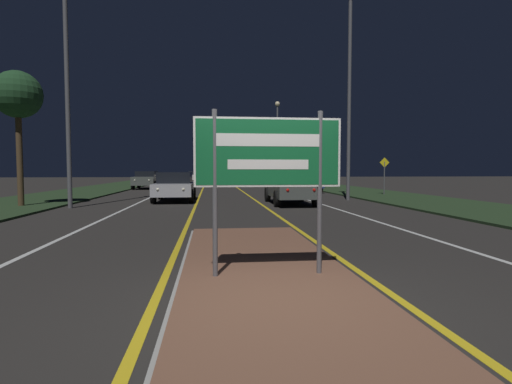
{
  "coord_description": "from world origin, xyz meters",
  "views": [
    {
      "loc": [
        -0.79,
        -4.62,
        1.58
      ],
      "look_at": [
        0.0,
        2.36,
        1.18
      ],
      "focal_mm": 28.0,
      "sensor_mm": 36.0,
      "label": 1
    }
  ],
  "objects_px": {
    "car_approaching_1": "(146,179)",
    "car_receding_2": "(274,177)",
    "streetlight_right_near": "(350,72)",
    "car_approaching_0": "(175,186)",
    "car_receding_0": "(290,187)",
    "car_receding_3": "(237,175)",
    "highway_sign": "(268,160)",
    "streetlight_left_near": "(66,24)",
    "warning_sign": "(384,172)",
    "car_receding_1": "(303,181)",
    "car_approaching_2": "(196,176)",
    "streetlight_right_far": "(277,130)"
  },
  "relations": [
    {
      "from": "car_receding_3",
      "to": "car_approaching_2",
      "type": "bearing_deg",
      "value": -133.79
    },
    {
      "from": "highway_sign",
      "to": "streetlight_right_far",
      "type": "distance_m",
      "value": 38.64
    },
    {
      "from": "car_approaching_0",
      "to": "car_approaching_1",
      "type": "xyz_separation_m",
      "value": [
        -3.46,
        13.13,
        0.01
      ]
    },
    {
      "from": "streetlight_right_near",
      "to": "car_receding_1",
      "type": "height_order",
      "value": "streetlight_right_near"
    },
    {
      "from": "car_approaching_0",
      "to": "car_approaching_2",
      "type": "xyz_separation_m",
      "value": [
        -0.03,
        28.99,
        -0.0
      ]
    },
    {
      "from": "streetlight_right_far",
      "to": "car_approaching_1",
      "type": "xyz_separation_m",
      "value": [
        -12.51,
        -9.96,
        -5.1
      ]
    },
    {
      "from": "streetlight_left_near",
      "to": "warning_sign",
      "type": "xyz_separation_m",
      "value": [
        16.12,
        6.05,
        -5.95
      ]
    },
    {
      "from": "car_approaching_1",
      "to": "car_approaching_2",
      "type": "bearing_deg",
      "value": 77.8
    },
    {
      "from": "highway_sign",
      "to": "streetlight_left_near",
      "type": "height_order",
      "value": "streetlight_left_near"
    },
    {
      "from": "streetlight_left_near",
      "to": "car_receding_3",
      "type": "relative_size",
      "value": 2.64
    },
    {
      "from": "highway_sign",
      "to": "car_receding_2",
      "type": "relative_size",
      "value": 0.53
    },
    {
      "from": "car_receding_1",
      "to": "warning_sign",
      "type": "xyz_separation_m",
      "value": [
        3.87,
        -4.73,
        0.65
      ]
    },
    {
      "from": "car_receding_2",
      "to": "highway_sign",
      "type": "bearing_deg",
      "value": -99.16
    },
    {
      "from": "car_approaching_2",
      "to": "car_receding_0",
      "type": "bearing_deg",
      "value": -80.19
    },
    {
      "from": "car_approaching_1",
      "to": "car_receding_2",
      "type": "bearing_deg",
      "value": 34.9
    },
    {
      "from": "streetlight_right_near",
      "to": "car_receding_2",
      "type": "bearing_deg",
      "value": 90.97
    },
    {
      "from": "car_receding_2",
      "to": "car_receding_3",
      "type": "bearing_deg",
      "value": 103.12
    },
    {
      "from": "streetlight_left_near",
      "to": "car_approaching_0",
      "type": "relative_size",
      "value": 2.64
    },
    {
      "from": "streetlight_left_near",
      "to": "car_receding_3",
      "type": "distance_m",
      "value": 39.55
    },
    {
      "from": "streetlight_left_near",
      "to": "car_receding_0",
      "type": "relative_size",
      "value": 2.48
    },
    {
      "from": "car_approaching_0",
      "to": "warning_sign",
      "type": "height_order",
      "value": "warning_sign"
    },
    {
      "from": "streetlight_left_near",
      "to": "car_approaching_0",
      "type": "height_order",
      "value": "streetlight_left_near"
    },
    {
      "from": "car_receding_0",
      "to": "warning_sign",
      "type": "xyz_separation_m",
      "value": [
        6.81,
        5.17,
        0.62
      ]
    },
    {
      "from": "streetlight_right_far",
      "to": "car_approaching_1",
      "type": "bearing_deg",
      "value": -141.48
    },
    {
      "from": "car_receding_0",
      "to": "car_receding_3",
      "type": "distance_m",
      "value": 37.0
    },
    {
      "from": "highway_sign",
      "to": "warning_sign",
      "type": "xyz_separation_m",
      "value": [
        9.61,
        17.55,
        -0.29
      ]
    },
    {
      "from": "car_receding_3",
      "to": "highway_sign",
      "type": "bearing_deg",
      "value": -93.2
    },
    {
      "from": "car_receding_1",
      "to": "car_receding_3",
      "type": "relative_size",
      "value": 1.12
    },
    {
      "from": "car_receding_0",
      "to": "car_receding_1",
      "type": "xyz_separation_m",
      "value": [
        2.94,
        9.9,
        -0.02
      ]
    },
    {
      "from": "car_receding_0",
      "to": "car_receding_1",
      "type": "bearing_deg",
      "value": 73.47
    },
    {
      "from": "car_receding_2",
      "to": "car_receding_1",
      "type": "bearing_deg",
      "value": -90.4
    },
    {
      "from": "car_receding_0",
      "to": "car_receding_2",
      "type": "height_order",
      "value": "car_receding_0"
    },
    {
      "from": "streetlight_left_near",
      "to": "warning_sign",
      "type": "height_order",
      "value": "streetlight_left_near"
    },
    {
      "from": "car_approaching_1",
      "to": "streetlight_left_near",
      "type": "bearing_deg",
      "value": -91.63
    },
    {
      "from": "highway_sign",
      "to": "car_approaching_1",
      "type": "bearing_deg",
      "value": 102.23
    },
    {
      "from": "streetlight_right_near",
      "to": "warning_sign",
      "type": "distance_m",
      "value": 6.93
    },
    {
      "from": "car_receding_3",
      "to": "car_approaching_0",
      "type": "xyz_separation_m",
      "value": [
        -5.35,
        -34.61,
        -0.04
      ]
    },
    {
      "from": "car_receding_2",
      "to": "warning_sign",
      "type": "distance_m",
      "value": 19.04
    },
    {
      "from": "car_receding_2",
      "to": "car_approaching_2",
      "type": "bearing_deg",
      "value": 138.19
    },
    {
      "from": "streetlight_right_near",
      "to": "car_approaching_0",
      "type": "height_order",
      "value": "streetlight_right_near"
    },
    {
      "from": "streetlight_left_near",
      "to": "car_receding_2",
      "type": "xyz_separation_m",
      "value": [
        12.35,
        24.7,
        -6.59
      ]
    },
    {
      "from": "highway_sign",
      "to": "car_approaching_1",
      "type": "height_order",
      "value": "highway_sign"
    },
    {
      "from": "streetlight_right_near",
      "to": "car_approaching_1",
      "type": "relative_size",
      "value": 2.54
    },
    {
      "from": "streetlight_right_near",
      "to": "car_approaching_2",
      "type": "bearing_deg",
      "value": 106.68
    },
    {
      "from": "warning_sign",
      "to": "car_receding_1",
      "type": "bearing_deg",
      "value": 129.26
    },
    {
      "from": "streetlight_left_near",
      "to": "car_receding_0",
      "type": "distance_m",
      "value": 11.44
    },
    {
      "from": "streetlight_right_far",
      "to": "car_approaching_2",
      "type": "bearing_deg",
      "value": 146.98
    },
    {
      "from": "car_receding_2",
      "to": "car_approaching_2",
      "type": "height_order",
      "value": "car_receding_2"
    },
    {
      "from": "car_receding_0",
      "to": "car_receding_3",
      "type": "height_order",
      "value": "car_receding_3"
    },
    {
      "from": "highway_sign",
      "to": "streetlight_right_near",
      "type": "relative_size",
      "value": 0.22
    }
  ]
}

